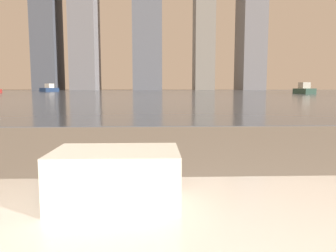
% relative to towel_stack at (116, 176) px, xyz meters
% --- Properties ---
extents(towel_stack, '(0.28, 0.18, 0.12)m').
position_rel_towel_stack_xyz_m(towel_stack, '(0.00, 0.00, 0.00)').
color(towel_stack, silver).
rests_on(towel_stack, bathtub).
extents(harbor_water, '(180.00, 110.00, 0.01)m').
position_rel_towel_stack_xyz_m(harbor_water, '(0.06, 61.11, -0.61)').
color(harbor_water, slate).
rests_on(harbor_water, ground_plane).
extents(harbor_boat_0, '(3.01, 4.82, 1.71)m').
position_rel_towel_stack_xyz_m(harbor_boat_0, '(-22.57, 70.51, -0.00)').
color(harbor_boat_0, navy).
rests_on(harbor_boat_0, harbor_water).
extents(harbor_boat_2, '(1.44, 4.15, 1.55)m').
position_rel_towel_stack_xyz_m(harbor_boat_2, '(20.39, 43.52, -0.06)').
color(harbor_boat_2, '#335647').
rests_on(harbor_boat_2, harbor_water).
extents(skyline_tower_0, '(7.99, 11.91, 52.23)m').
position_rel_towel_stack_xyz_m(skyline_tower_0, '(-37.46, 117.11, 25.50)').
color(skyline_tower_0, '#4C515B').
rests_on(skyline_tower_0, ground_plane).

